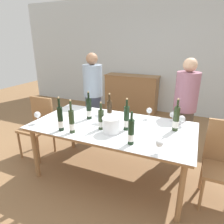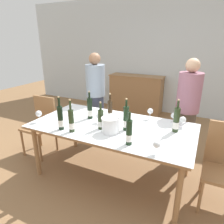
{
  "view_description": "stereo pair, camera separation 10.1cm",
  "coord_description": "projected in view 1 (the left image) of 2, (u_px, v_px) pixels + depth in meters",
  "views": [
    {
      "loc": [
        0.93,
        -2.16,
        1.79
      ],
      "look_at": [
        0.0,
        0.0,
        0.94
      ],
      "focal_mm": 32.0,
      "sensor_mm": 36.0,
      "label": 1
    },
    {
      "loc": [
        1.03,
        -2.12,
        1.79
      ],
      "look_at": [
        0.0,
        0.0,
        0.94
      ],
      "focal_mm": 32.0,
      "sensor_mm": 36.0,
      "label": 2
    }
  ],
  "objects": [
    {
      "name": "ground_plane",
      "position": [
        112.0,
        174.0,
        2.82
      ],
      "size": [
        12.0,
        12.0,
        0.0
      ],
      "primitive_type": "plane",
      "color": "olive"
    },
    {
      "name": "back_wall",
      "position": [
        160.0,
        57.0,
        4.93
      ],
      "size": [
        8.0,
        0.1,
        2.8
      ],
      "color": "silver",
      "rests_on": "ground_plane"
    },
    {
      "name": "sideboard_cabinet",
      "position": [
        131.0,
        93.0,
        5.23
      ],
      "size": [
        1.37,
        0.46,
        0.95
      ],
      "color": "#996B42",
      "rests_on": "ground_plane"
    },
    {
      "name": "dining_table",
      "position": [
        112.0,
        129.0,
        2.58
      ],
      "size": [
        2.05,
        1.06,
        0.76
      ],
      "color": "#996B42",
      "rests_on": "ground_plane"
    },
    {
      "name": "ice_bucket",
      "position": [
        111.0,
        125.0,
        2.34
      ],
      "size": [
        0.22,
        0.22,
        0.18
      ],
      "color": "white",
      "rests_on": "dining_table"
    },
    {
      "name": "wine_bottle_0",
      "position": [
        131.0,
        133.0,
        2.06
      ],
      "size": [
        0.07,
        0.07,
        0.36
      ],
      "color": "black",
      "rests_on": "dining_table"
    },
    {
      "name": "wine_bottle_1",
      "position": [
        72.0,
        122.0,
        2.32
      ],
      "size": [
        0.07,
        0.07,
        0.4
      ],
      "color": "#28381E",
      "rests_on": "dining_table"
    },
    {
      "name": "wine_bottle_2",
      "position": [
        101.0,
        120.0,
        2.42
      ],
      "size": [
        0.07,
        0.07,
        0.35
      ],
      "color": "#28381E",
      "rests_on": "dining_table"
    },
    {
      "name": "wine_bottle_3",
      "position": [
        60.0,
        119.0,
        2.37
      ],
      "size": [
        0.07,
        0.07,
        0.42
      ],
      "color": "black",
      "rests_on": "dining_table"
    },
    {
      "name": "wine_bottle_4",
      "position": [
        110.0,
        111.0,
        2.67
      ],
      "size": [
        0.07,
        0.07,
        0.38
      ],
      "color": "#332314",
      "rests_on": "dining_table"
    },
    {
      "name": "wine_bottle_5",
      "position": [
        176.0,
        119.0,
        2.37
      ],
      "size": [
        0.07,
        0.07,
        0.4
      ],
      "color": "#28381E",
      "rests_on": "dining_table"
    },
    {
      "name": "wine_bottle_6",
      "position": [
        126.0,
        119.0,
        2.39
      ],
      "size": [
        0.07,
        0.07,
        0.4
      ],
      "color": "black",
      "rests_on": "dining_table"
    },
    {
      "name": "wine_bottle_7",
      "position": [
        89.0,
        109.0,
        2.73
      ],
      "size": [
        0.07,
        0.07,
        0.39
      ],
      "color": "black",
      "rests_on": "dining_table"
    },
    {
      "name": "wine_glass_0",
      "position": [
        159.0,
        144.0,
        1.9
      ],
      "size": [
        0.08,
        0.08,
        0.14
      ],
      "color": "white",
      "rests_on": "dining_table"
    },
    {
      "name": "wine_glass_1",
      "position": [
        37.0,
        115.0,
        2.59
      ],
      "size": [
        0.08,
        0.08,
        0.16
      ],
      "color": "white",
      "rests_on": "dining_table"
    },
    {
      "name": "wine_glass_2",
      "position": [
        98.0,
        116.0,
        2.61
      ],
      "size": [
        0.07,
        0.07,
        0.13
      ],
      "color": "white",
      "rests_on": "dining_table"
    },
    {
      "name": "wine_glass_3",
      "position": [
        173.0,
        115.0,
        2.65
      ],
      "size": [
        0.08,
        0.08,
        0.14
      ],
      "color": "white",
      "rests_on": "dining_table"
    },
    {
      "name": "wine_glass_4",
      "position": [
        149.0,
        111.0,
        2.75
      ],
      "size": [
        0.08,
        0.08,
        0.15
      ],
      "color": "white",
      "rests_on": "dining_table"
    },
    {
      "name": "wine_glass_5",
      "position": [
        182.0,
        119.0,
        2.51
      ],
      "size": [
        0.08,
        0.08,
        0.14
      ],
      "color": "white",
      "rests_on": "dining_table"
    },
    {
      "name": "chair_right_end",
      "position": [
        224.0,
        159.0,
        2.22
      ],
      "size": [
        0.42,
        0.42,
        0.97
      ],
      "color": "#996B42",
      "rests_on": "ground_plane"
    },
    {
      "name": "chair_left_end",
      "position": [
        39.0,
        123.0,
        3.21
      ],
      "size": [
        0.42,
        0.42,
        0.94
      ],
      "color": "#996B42",
      "rests_on": "ground_plane"
    },
    {
      "name": "person_host",
      "position": [
        93.0,
        100.0,
        3.52
      ],
      "size": [
        0.33,
        0.33,
        1.6
      ],
      "color": "#383F56",
      "rests_on": "ground_plane"
    },
    {
      "name": "person_guest_left",
      "position": [
        184.0,
        112.0,
        2.98
      ],
      "size": [
        0.33,
        0.33,
        1.57
      ],
      "color": "#51473D",
      "rests_on": "ground_plane"
    }
  ]
}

